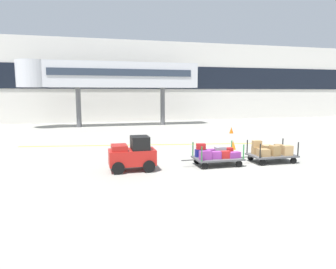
# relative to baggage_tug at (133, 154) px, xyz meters

# --- Properties ---
(ground_plane) EXTENTS (120.00, 120.00, 0.00)m
(ground_plane) POSITION_rel_baggage_tug_xyz_m (4.86, -0.81, -0.75)
(ground_plane) COLOR #9E9B91
(apron_lead_line) EXTENTS (16.04, 3.01, 0.01)m
(apron_lead_line) POSITION_rel_baggage_tug_xyz_m (1.60, 6.76, -0.75)
(apron_lead_line) COLOR yellow
(apron_lead_line) RESTS_ON ground_plane
(terminal_building) EXTENTS (63.48, 2.51, 9.77)m
(terminal_building) POSITION_rel_baggage_tug_xyz_m (4.86, 25.17, 4.14)
(terminal_building) COLOR silver
(terminal_building) RESTS_ON ground_plane
(jet_bridge) EXTENTS (18.21, 3.00, 6.65)m
(jet_bridge) POSITION_rel_baggage_tug_xyz_m (0.00, 19.18, 4.54)
(jet_bridge) COLOR silver
(jet_bridge) RESTS_ON ground_plane
(baggage_tug) EXTENTS (2.12, 1.25, 1.58)m
(baggage_tug) POSITION_rel_baggage_tug_xyz_m (0.00, 0.00, 0.00)
(baggage_tug) COLOR red
(baggage_tug) RESTS_ON ground_plane
(baggage_cart_lead) EXTENTS (3.01, 1.43, 1.10)m
(baggage_cart_lead) POSITION_rel_baggage_tug_xyz_m (4.12, -0.03, -0.24)
(baggage_cart_lead) COLOR #4C4C4F
(baggage_cart_lead) RESTS_ON ground_plane
(baggage_cart_middle) EXTENTS (3.01, 1.43, 1.10)m
(baggage_cart_middle) POSITION_rel_baggage_tug_xyz_m (7.12, -0.10, -0.22)
(baggage_cart_middle) COLOR #4C4C4F
(baggage_cart_middle) RESTS_ON ground_plane
(safety_cone_near) EXTENTS (0.36, 0.36, 0.55)m
(safety_cone_near) POSITION_rel_baggage_tug_xyz_m (6.88, 3.67, -0.48)
(safety_cone_near) COLOR orange
(safety_cone_near) RESTS_ON ground_plane
(safety_cone_far) EXTENTS (0.36, 0.36, 0.55)m
(safety_cone_far) POSITION_rel_baggage_tug_xyz_m (10.24, 10.70, -0.48)
(safety_cone_far) COLOR #EA590F
(safety_cone_far) RESTS_ON ground_plane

